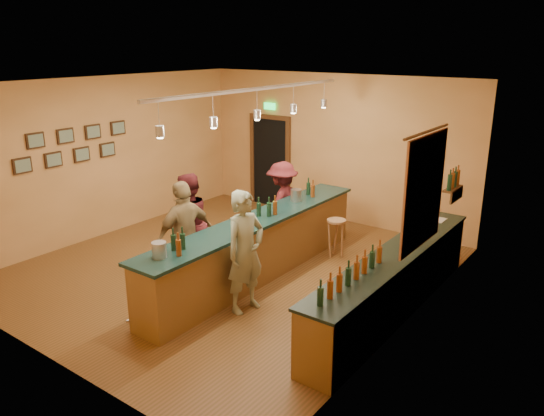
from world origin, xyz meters
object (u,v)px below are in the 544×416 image
Objects in this scene: back_counter at (393,282)px; bar_stool at (336,227)px; customer_b at (185,236)px; customer_a at (188,224)px; customer_c at (282,204)px; bartender at (245,252)px; tasting_bar at (258,243)px.

back_counter is 2.23m from bar_stool.
customer_a is at bearing -129.66° from customer_b.
customer_a is 2.43× the size of bar_stool.
bar_stool is (1.27, 2.58, -0.32)m from customer_b.
customer_c is 2.31× the size of bar_stool.
bartender is 1.10× the size of customer_c.
customer_a is at bearing 83.06° from bartender.
customer_a reaches higher than customer_c.
bartender is 2.71m from customer_c.
bartender is at bearing -61.30° from tasting_bar.
customer_b is at bearing 99.52° from bartender.
customer_b is 1.08× the size of customer_c.
tasting_bar reaches higher than bar_stool.
customer_c is (-2.90, 1.29, 0.35)m from back_counter.
back_counter is 2.53× the size of customer_b.
customer_c is 1.19m from bar_stool.
tasting_bar is at bearing -111.18° from bar_stool.
back_counter is at bearing -47.48° from bartender.
back_counter is 3.19m from customer_c.
bartender is (-1.80, -1.19, 0.43)m from back_counter.
customer_b is at bearing -123.23° from tasting_bar.
back_counter is 3.53m from customer_a.
customer_b is 2.49× the size of bar_stool.
bartender reaches higher than tasting_bar.
customer_a is 1.05× the size of customer_c.
tasting_bar is at bearing 18.04° from customer_c.
customer_c is (0.53, 2.01, -0.04)m from customer_a.
customer_a is at bearing -153.53° from tasting_bar.
back_counter is 2.20m from bartender.
customer_c reaches higher than back_counter.
back_counter is at bearing 4.41° from tasting_bar.
bartender reaches higher than customer_c.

